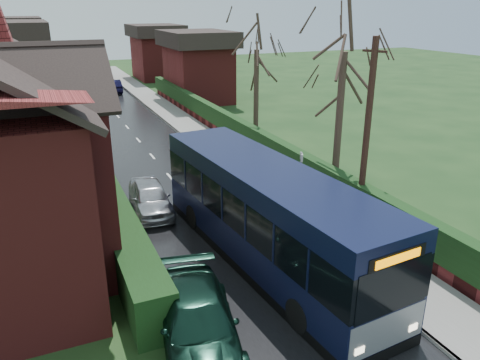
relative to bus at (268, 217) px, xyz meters
name	(u,v)px	position (x,y,z in m)	size (l,w,h in m)	color
ground	(246,265)	(-0.80, 0.04, -1.77)	(140.00, 140.00, 0.00)	#2C4A20
road	(170,177)	(-0.80, 10.04, -1.76)	(6.00, 100.00, 0.02)	black
pavement	(242,166)	(3.45, 10.04, -1.70)	(2.50, 100.00, 0.14)	slate
kerb_right	(222,168)	(2.25, 10.04, -1.70)	(0.12, 100.00, 0.14)	gray
kerb_left	(113,184)	(-3.85, 10.04, -1.72)	(0.12, 100.00, 0.10)	gray
front_hedge	(110,210)	(-4.70, 5.04, -0.97)	(1.20, 16.00, 1.60)	black
picket_fence	(129,215)	(-3.95, 5.04, -1.32)	(0.10, 16.00, 0.90)	gray
right_wall_hedge	(266,147)	(5.00, 10.04, -0.75)	(0.60, 50.00, 1.80)	maroon
bus	(268,217)	(0.00, 0.00, 0.00)	(3.71, 11.93, 3.57)	black
car_silver	(150,197)	(-2.81, 6.00, -1.07)	(1.64, 4.08, 1.39)	#B9B8BD
car_green	(198,323)	(-3.70, -3.24, -1.04)	(2.05, 5.04, 1.46)	black
car_distant	(113,86)	(0.82, 37.77, -1.09)	(1.44, 4.14, 1.36)	black
bus_stop_sign	(301,174)	(3.20, 3.15, 0.11)	(0.22, 0.42, 2.86)	slate
telegraph_pole	(367,135)	(5.00, 1.26, 2.11)	(0.48, 0.94, 7.67)	black
tree_right_near	(345,40)	(5.55, 3.93, 5.56)	(4.54, 4.54, 9.81)	#3B2B23
tree_right_far	(257,43)	(6.28, 14.15, 4.76)	(4.52, 4.52, 8.73)	#372921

